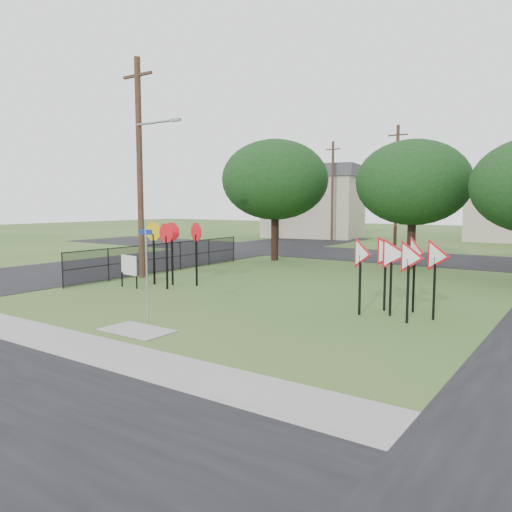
{
  "coord_description": "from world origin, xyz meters",
  "views": [
    {
      "loc": [
        10.27,
        -11.5,
        3.48
      ],
      "look_at": [
        0.23,
        3.0,
        1.6
      ],
      "focal_mm": 35.0,
      "sensor_mm": 36.0,
      "label": 1
    }
  ],
  "objects_px": {
    "street_name_sign": "(147,269)",
    "yield_sign_cluster": "(399,258)",
    "stop_sign_cluster": "(172,239)",
    "info_board": "(129,266)"
  },
  "relations": [
    {
      "from": "stop_sign_cluster",
      "to": "info_board",
      "type": "relative_size",
      "value": 2.01
    },
    {
      "from": "stop_sign_cluster",
      "to": "yield_sign_cluster",
      "type": "xyz_separation_m",
      "value": [
        9.66,
        -0.11,
        -0.16
      ]
    },
    {
      "from": "stop_sign_cluster",
      "to": "yield_sign_cluster",
      "type": "bearing_deg",
      "value": -0.66
    },
    {
      "from": "street_name_sign",
      "to": "stop_sign_cluster",
      "type": "xyz_separation_m",
      "value": [
        -3.99,
        5.14,
        0.4
      ]
    },
    {
      "from": "yield_sign_cluster",
      "to": "info_board",
      "type": "relative_size",
      "value": 2.28
    },
    {
      "from": "street_name_sign",
      "to": "yield_sign_cluster",
      "type": "bearing_deg",
      "value": 41.57
    },
    {
      "from": "street_name_sign",
      "to": "yield_sign_cluster",
      "type": "distance_m",
      "value": 7.59
    },
    {
      "from": "yield_sign_cluster",
      "to": "info_board",
      "type": "bearing_deg",
      "value": -173.62
    },
    {
      "from": "info_board",
      "to": "yield_sign_cluster",
      "type": "bearing_deg",
      "value": 6.38
    },
    {
      "from": "stop_sign_cluster",
      "to": "yield_sign_cluster",
      "type": "height_order",
      "value": "stop_sign_cluster"
    }
  ]
}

